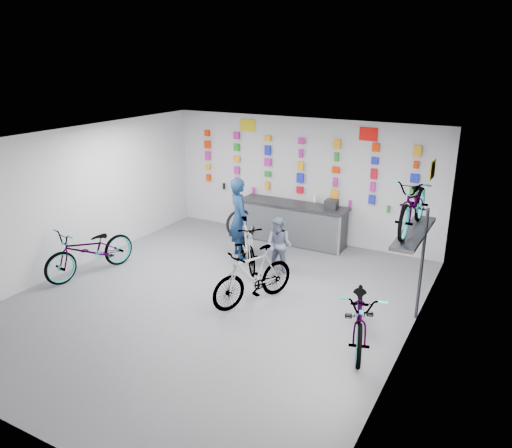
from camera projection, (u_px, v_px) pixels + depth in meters
The scene contains 21 objects.
floor at pixel (213, 301), 9.38m from camera, with size 8.00×8.00×0.00m, color #57575D.
ceiling at pixel (208, 141), 8.42m from camera, with size 8.00×8.00×0.00m, color white.
wall_back at pixel (301, 179), 12.23m from camera, with size 7.00×7.00×0.00m, color silver.
wall_front at pixel (12, 326), 5.58m from camera, with size 7.00×7.00×0.00m, color silver.
wall_left at pixel (72, 200), 10.50m from camera, with size 8.00×8.00×0.00m, color silver.
wall_right at pixel (410, 262), 7.31m from camera, with size 8.00×8.00×0.00m, color silver.
counter at pixel (293, 224), 12.17m from camera, with size 2.70×0.66×1.00m.
merch_wall at pixel (302, 168), 12.05m from camera, with size 5.58×0.08×1.57m.
wall_bracket at pixel (415, 238), 8.40m from camera, with size 0.39×1.90×2.00m.
sign_left at pixel (248, 125), 12.50m from camera, with size 0.42×0.02×0.30m, color gold.
sign_right at pixel (369, 134), 11.09m from camera, with size 0.42×0.02×0.30m, color red.
sign_side at pixel (433, 170), 7.95m from camera, with size 0.02×0.40×0.30m, color gold.
bike_left at pixel (90, 250), 10.37m from camera, with size 0.71×2.04×1.07m, color gray.
bike_center at pixel (253, 276), 9.16m from camera, with size 0.50×1.79×1.07m, color gray.
bike_right at pixel (361, 313), 7.85m from camera, with size 0.69×1.99×1.05m, color gray.
bike_service at pixel (247, 244), 10.74m from camera, with size 0.49×1.75×1.05m, color gray.
bike_wall at pixel (414, 204), 8.24m from camera, with size 0.63×1.80×0.95m, color gray.
clerk at pixel (239, 218), 11.18m from camera, with size 0.67×0.44×1.83m, color #102748.
customer at pixel (279, 246), 10.43m from camera, with size 0.59×0.46×1.21m, color slate.
spare_wheel at pixel (241, 225), 12.47m from camera, with size 0.81×0.50×0.75m.
register at pixel (331, 204), 11.54m from camera, with size 0.28×0.30×0.22m, color black.
Camera 1 is at (4.76, -7.00, 4.37)m, focal length 35.00 mm.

